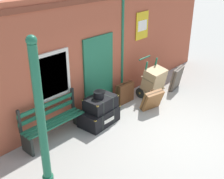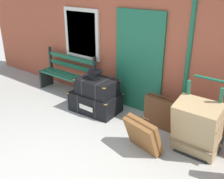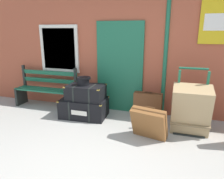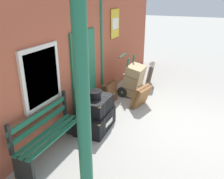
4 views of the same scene
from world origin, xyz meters
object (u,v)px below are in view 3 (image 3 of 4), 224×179
Objects in this scene: steamer_trunk_base at (84,108)px; steamer_trunk_middle at (86,92)px; platform_bench at (47,89)px; suitcase_cream at (149,123)px; round_hatbox at (83,80)px; large_brown_trunk at (191,110)px; porters_trolley at (189,116)px; suitcase_charcoal at (148,106)px.

steamer_trunk_base is 1.27× the size of steamer_trunk_middle.
platform_bench is 2.90m from suitcase_cream.
steamer_trunk_middle is 1.62m from suitcase_cream.
steamer_trunk_middle reaches higher than suitcase_cream.
round_hatbox reaches higher than steamer_trunk_base.
platform_bench is at bearing 163.34° from round_hatbox.
platform_bench is 5.26× the size of round_hatbox.
large_brown_trunk is (2.23, -0.14, -0.37)m from round_hatbox.
porters_trolley is (2.18, 0.04, -0.31)m from steamer_trunk_middle.
steamer_trunk_base is 3.45× the size of round_hatbox.
porters_trolley is (2.23, 0.03, -0.57)m from round_hatbox.
suitcase_charcoal is (1.38, 0.28, -0.54)m from round_hatbox.
porters_trolley reaches higher than platform_bench.
round_hatbox reaches higher than suitcase_charcoal.
suitcase_charcoal is at bearing 99.67° from suitcase_cream.
platform_bench reaches higher than suitcase_cream.
platform_bench is at bearing 174.53° from porters_trolley.
steamer_trunk_base is 2.24m from porters_trolley.
large_brown_trunk is (2.18, -0.14, -0.10)m from steamer_trunk_middle.
large_brown_trunk is (3.44, -0.50, 0.03)m from platform_bench.
suitcase_cream is at bearing -80.33° from suitcase_charcoal.
suitcase_cream is (2.74, -0.95, -0.15)m from platform_bench.
steamer_trunk_middle is at bearing -16.16° from platform_bench.
suitcase_charcoal is at bearing -1.79° from platform_bench.
steamer_trunk_base is (1.20, -0.35, -0.23)m from platform_bench.
steamer_trunk_middle is at bearing -179.08° from porters_trolley.
porters_trolley reaches higher than suitcase_charcoal.
suitcase_cream is (0.15, -0.87, 0.00)m from suitcase_charcoal.
steamer_trunk_middle is 2.20m from porters_trolley.
porters_trolley reaches higher than steamer_trunk_middle.
large_brown_trunk reaches higher than round_hatbox.
large_brown_trunk is at bearing -26.25° from suitcase_charcoal.
porters_trolley is at bearing -16.26° from suitcase_charcoal.
steamer_trunk_middle is 1.39m from suitcase_charcoal.
steamer_trunk_middle is (1.26, -0.36, 0.14)m from platform_bench.
round_hatbox is at bearing -16.66° from platform_bench.
porters_trolley is 0.27m from large_brown_trunk.
platform_bench is at bearing 163.84° from steamer_trunk_middle.
platform_bench is at bearing 171.72° from large_brown_trunk.
large_brown_trunk is at bearing -3.59° from round_hatbox.
platform_bench is 1.31m from steamer_trunk_middle.
large_brown_trunk reaches higher than suitcase_cream.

